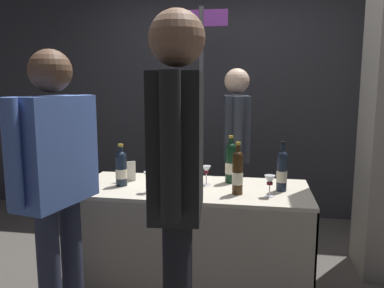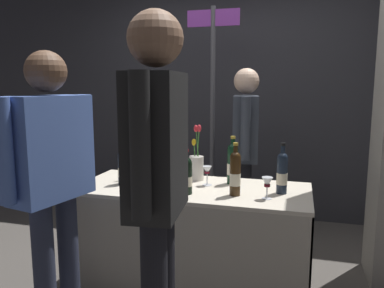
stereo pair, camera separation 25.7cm
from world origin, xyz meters
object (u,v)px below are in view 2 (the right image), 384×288
object	(u,v)px
tasting_table	(192,219)
vendor_presenter	(245,143)
taster_foreground_right	(157,173)
featured_wine_bottle	(235,173)
wine_glass_near_taster	(207,171)
booth_signpost	(213,101)
display_bottle_0	(123,166)
wine_glass_mid	(147,176)
wine_glass_near_vendor	(267,183)
flower_vase	(196,165)

from	to	relation	value
tasting_table	vendor_presenter	distance (m)	0.97
taster_foreground_right	featured_wine_bottle	bearing A→B (deg)	-21.56
wine_glass_near_taster	vendor_presenter	distance (m)	0.79
taster_foreground_right	booth_signpost	world-z (taller)	booth_signpost
featured_wine_bottle	taster_foreground_right	xyz separation A→B (m)	(-0.22, -0.79, 0.17)
featured_wine_bottle	display_bottle_0	bearing A→B (deg)	175.21
tasting_table	wine_glass_mid	bearing A→B (deg)	-145.18
booth_signpost	tasting_table	bearing A→B (deg)	-84.60
wine_glass_near_vendor	flower_vase	bearing A→B (deg)	147.87
display_bottle_0	booth_signpost	xyz separation A→B (m)	(0.39, 1.13, 0.41)
wine_glass_mid	vendor_presenter	size ratio (longest dim) A/B	0.09
tasting_table	vendor_presenter	world-z (taller)	vendor_presenter
display_bottle_0	wine_glass_mid	bearing A→B (deg)	-28.85
wine_glass_mid	taster_foreground_right	xyz separation A→B (m)	(0.35, -0.73, 0.21)
tasting_table	display_bottle_0	world-z (taller)	display_bottle_0
display_bottle_0	wine_glass_near_vendor	world-z (taller)	display_bottle_0
taster_foreground_right	display_bottle_0	bearing A→B (deg)	28.53
flower_vase	taster_foreground_right	world-z (taller)	taster_foreground_right
tasting_table	booth_signpost	distance (m)	1.33
display_bottle_0	flower_vase	bearing A→B (deg)	28.27
wine_glass_near_vendor	taster_foreground_right	size ratio (longest dim) A/B	0.08
booth_signpost	flower_vase	bearing A→B (deg)	-84.85
wine_glass_near_vendor	taster_foreground_right	xyz separation A→B (m)	(-0.43, -0.77, 0.21)
flower_vase	wine_glass_near_taster	bearing A→B (deg)	-48.77
tasting_table	taster_foreground_right	xyz separation A→B (m)	(0.09, -0.91, 0.54)
wine_glass_mid	featured_wine_bottle	bearing A→B (deg)	6.05
wine_glass_near_taster	taster_foreground_right	distance (m)	1.00
wine_glass_near_taster	booth_signpost	xyz separation A→B (m)	(-0.19, 1.00, 0.44)
featured_wine_bottle	wine_glass_near_vendor	xyz separation A→B (m)	(0.20, -0.02, -0.05)
display_bottle_0	booth_signpost	distance (m)	1.26
display_bottle_0	featured_wine_bottle	bearing A→B (deg)	-4.79
wine_glass_near_vendor	wine_glass_mid	world-z (taller)	wine_glass_mid
display_bottle_0	vendor_presenter	bearing A→B (deg)	50.32
flower_vase	display_bottle_0	bearing A→B (deg)	-151.73
flower_vase	booth_signpost	size ratio (longest dim) A/B	0.19
featured_wine_bottle	booth_signpost	distance (m)	1.33
taster_foreground_right	flower_vase	bearing A→B (deg)	0.24
display_bottle_0	vendor_presenter	xyz separation A→B (m)	(0.74, 0.89, 0.07)
flower_vase	vendor_presenter	world-z (taller)	vendor_presenter
tasting_table	booth_signpost	size ratio (longest dim) A/B	0.74
vendor_presenter	taster_foreground_right	xyz separation A→B (m)	(-0.15, -1.75, 0.12)
display_bottle_0	wine_glass_mid	size ratio (longest dim) A/B	2.13
wine_glass_near_taster	wine_glass_near_vendor	bearing A→B (deg)	-26.32
display_bottle_0	wine_glass_mid	distance (m)	0.27
featured_wine_bottle	wine_glass_near_vendor	distance (m)	0.21
display_bottle_0	flower_vase	distance (m)	0.53
display_bottle_0	booth_signpost	bearing A→B (deg)	70.96
tasting_table	taster_foreground_right	distance (m)	1.06
featured_wine_bottle	taster_foreground_right	world-z (taller)	taster_foreground_right
wine_glass_near_taster	taster_foreground_right	world-z (taller)	taster_foreground_right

